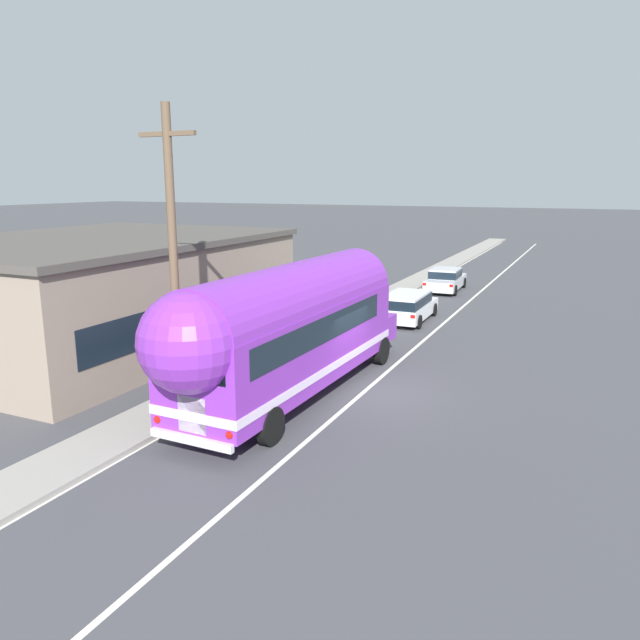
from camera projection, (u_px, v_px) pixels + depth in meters
ground_plane at (365, 391)px, 19.34m from camera, size 300.00×300.00×0.00m
lane_markings at (419, 314)px, 30.65m from camera, size 3.71×80.00×0.01m
sidewalk_slab at (351, 315)px, 30.02m from camera, size 1.82×90.00×0.15m
roadside_building at (97, 291)px, 24.70m from camera, size 10.83×14.67×4.34m
utility_pole at (173, 258)px, 16.73m from camera, size 1.80×0.24×8.50m
painted_bus at (287, 327)px, 17.95m from camera, size 2.86×12.36×4.12m
car_lead at (407, 305)px, 28.80m from camera, size 2.06×4.43×1.37m
car_second at (445, 279)px, 36.99m from camera, size 2.05×4.56×1.37m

